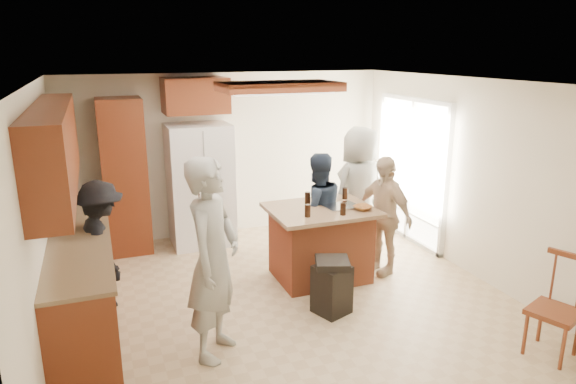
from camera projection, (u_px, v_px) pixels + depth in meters
name	position (u px, v px, depth m)	size (l,w,h in m)	color
room_shell	(490.00, 168.00, 8.81)	(8.00, 5.20, 5.00)	tan
person_front_left	(213.00, 260.00, 4.72)	(0.70, 0.51, 1.93)	gray
person_behind_left	(317.00, 212.00, 6.70)	(0.76, 0.47, 1.56)	#1C2739
person_behind_right	(360.00, 191.00, 7.20)	(0.89, 0.58, 1.82)	gray
person_side_right	(383.00, 215.00, 6.58)	(0.91, 0.47, 1.55)	tan
person_counter	(102.00, 244.00, 5.73)	(0.94, 0.44, 1.45)	black
left_cabinetry	(73.00, 233.00, 5.41)	(0.64, 3.00, 2.30)	maroon
back_wall_units	(143.00, 156.00, 7.23)	(1.80, 0.60, 2.45)	maroon
refrigerator	(200.00, 185.00, 7.55)	(0.90, 0.76, 1.80)	white
kitchen_island	(320.00, 242.00, 6.49)	(1.28, 1.03, 0.93)	#A14929
island_items	(342.00, 205.00, 6.34)	(0.92, 0.69, 0.15)	silver
trash_bin	(332.00, 286.00, 5.64)	(0.46, 0.46, 0.63)	black
spindle_chair	(555.00, 311.00, 4.82)	(0.54, 0.54, 0.99)	maroon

